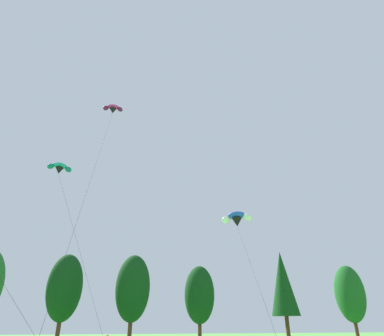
{
  "coord_description": "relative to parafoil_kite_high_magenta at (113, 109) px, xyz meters",
  "views": [
    {
      "loc": [
        -4.34,
        1.06,
        2.18
      ],
      "look_at": [
        2.53,
        21.72,
        12.49
      ],
      "focal_mm": 31.35,
      "sensor_mm": 36.0,
      "label": 1
    }
  ],
  "objects": [
    {
      "name": "treeline_tree_e",
      "position": [
        7.03,
        23.25,
        -15.21
      ],
      "size": [
        5.1,
        5.1,
        12.24
      ],
      "color": "#472D19",
      "rests_on": "ground_plane"
    },
    {
      "name": "parafoil_kite_far_blue_white",
      "position": [
        13.11,
        -0.76,
        -10.75
      ],
      "size": [
        6.94,
        15.93,
        11.04
      ],
      "color": "blue"
    },
    {
      "name": "treeline_tree_g",
      "position": [
        33.71,
        24.18,
        -13.44
      ],
      "size": [
        4.82,
        4.82,
        14.65
      ],
      "color": "#472D19",
      "rests_on": "ground_plane"
    },
    {
      "name": "parafoil_kite_mid_teal",
      "position": [
        -4.6,
        6.04,
        -4.77
      ],
      "size": [
        6.91,
        10.34,
        16.88
      ],
      "color": "teal"
    },
    {
      "name": "treeline_tree_d",
      "position": [
        -2.68,
        26.02,
        -15.17
      ],
      "size": [
        5.12,
        5.12,
        12.3
      ],
      "color": "#472D19",
      "rests_on": "ground_plane"
    },
    {
      "name": "parafoil_kite_high_magenta",
      "position": [
        0.0,
        0.0,
        0.0
      ],
      "size": [
        3.55,
        12.75,
        21.53
      ],
      "color": "#D12893"
    },
    {
      "name": "treeline_tree_f",
      "position": [
        18.32,
        25.12,
        -15.7
      ],
      "size": [
        4.89,
        4.89,
        11.43
      ],
      "color": "#472D19",
      "rests_on": "ground_plane"
    },
    {
      "name": "treeline_tree_h",
      "position": [
        45.96,
        21.96,
        -15.1
      ],
      "size": [
        5.15,
        5.15,
        12.41
      ],
      "color": "#472D19",
      "rests_on": "ground_plane"
    }
  ]
}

